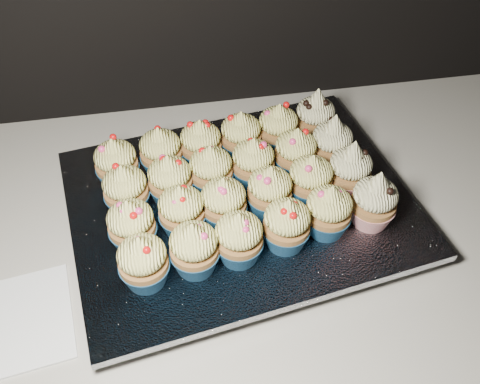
{
  "coord_description": "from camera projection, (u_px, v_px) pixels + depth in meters",
  "views": [
    {
      "loc": [
        -0.29,
        1.2,
        1.5
      ],
      "look_at": [
        -0.2,
        1.72,
        0.95
      ],
      "focal_mm": 40.0,
      "sensor_mm": 36.0,
      "label": 1
    }
  ],
  "objects": [
    {
      "name": "cupcake_15",
      "position": [
        253.0,
        163.0,
        0.77
      ],
      "size": [
        0.06,
        0.06,
        0.08
      ],
      "color": "navy",
      "rests_on": "foil_lining"
    },
    {
      "name": "foil_lining",
      "position": [
        240.0,
        202.0,
        0.78
      ],
      "size": [
        0.53,
        0.44,
        0.01
      ],
      "primitive_type": "cube",
      "rotation": [
        0.0,
        0.0,
        0.16
      ],
      "color": "silver",
      "rests_on": "baking_tray"
    },
    {
      "name": "cupcake_2",
      "position": [
        239.0,
        238.0,
        0.67
      ],
      "size": [
        0.06,
        0.06,
        0.08
      ],
      "color": "navy",
      "rests_on": "foil_lining"
    },
    {
      "name": "cupcake_10",
      "position": [
        310.0,
        180.0,
        0.75
      ],
      "size": [
        0.06,
        0.06,
        0.08
      ],
      "color": "navy",
      "rests_on": "foil_lining"
    },
    {
      "name": "cupcake_22",
      "position": [
        278.0,
        128.0,
        0.82
      ],
      "size": [
        0.06,
        0.06,
        0.08
      ],
      "color": "navy",
      "rests_on": "foil_lining"
    },
    {
      "name": "cupcake_5",
      "position": [
        374.0,
        201.0,
        0.72
      ],
      "size": [
        0.06,
        0.06,
        0.1
      ],
      "color": "#A2161B",
      "rests_on": "foil_lining"
    },
    {
      "name": "cupcake_6",
      "position": [
        132.0,
        225.0,
        0.69
      ],
      "size": [
        0.06,
        0.06,
        0.08
      ],
      "color": "navy",
      "rests_on": "foil_lining"
    },
    {
      "name": "cupcake_12",
      "position": [
        126.0,
        190.0,
        0.73
      ],
      "size": [
        0.06,
        0.06,
        0.08
      ],
      "color": "navy",
      "rests_on": "foil_lining"
    },
    {
      "name": "cupcake_8",
      "position": [
        224.0,
        203.0,
        0.72
      ],
      "size": [
        0.06,
        0.06,
        0.08
      ],
      "color": "navy",
      "rests_on": "foil_lining"
    },
    {
      "name": "cupcake_19",
      "position": [
        161.0,
        152.0,
        0.79
      ],
      "size": [
        0.06,
        0.06,
        0.08
      ],
      "color": "navy",
      "rests_on": "foil_lining"
    },
    {
      "name": "cupcake_1",
      "position": [
        194.0,
        248.0,
        0.66
      ],
      "size": [
        0.06,
        0.06,
        0.08
      ],
      "color": "navy",
      "rests_on": "foil_lining"
    },
    {
      "name": "cupcake_14",
      "position": [
        211.0,
        171.0,
        0.76
      ],
      "size": [
        0.06,
        0.06,
        0.08
      ],
      "color": "navy",
      "rests_on": "foil_lining"
    },
    {
      "name": "cupcake_13",
      "position": [
        170.0,
        180.0,
        0.75
      ],
      "size": [
        0.06,
        0.06,
        0.08
      ],
      "color": "navy",
      "rests_on": "foil_lining"
    },
    {
      "name": "cupcake_9",
      "position": [
        270.0,
        191.0,
        0.73
      ],
      "size": [
        0.06,
        0.06,
        0.08
      ],
      "color": "navy",
      "rests_on": "foil_lining"
    },
    {
      "name": "cupcake_3",
      "position": [
        287.0,
        225.0,
        0.69
      ],
      "size": [
        0.06,
        0.06,
        0.08
      ],
      "color": "navy",
      "rests_on": "foil_lining"
    },
    {
      "name": "cupcake_17",
      "position": [
        332.0,
        144.0,
        0.8
      ],
      "size": [
        0.06,
        0.06,
        0.1
      ],
      "color": "#A2161B",
      "rests_on": "foil_lining"
    },
    {
      "name": "cupcake_16",
      "position": [
        295.0,
        153.0,
        0.79
      ],
      "size": [
        0.06,
        0.06,
        0.08
      ],
      "color": "navy",
      "rests_on": "foil_lining"
    },
    {
      "name": "cupcake_4",
      "position": [
        328.0,
        211.0,
        0.71
      ],
      "size": [
        0.06,
        0.06,
        0.08
      ],
      "color": "navy",
      "rests_on": "foil_lining"
    },
    {
      "name": "worktop",
      "position": [
        370.0,
        215.0,
        0.82
      ],
      "size": [
        2.44,
        0.64,
        0.04
      ],
      "primitive_type": "cube",
      "color": "beige",
      "rests_on": "cabinet"
    },
    {
      "name": "cupcake_18",
      "position": [
        117.0,
        163.0,
        0.77
      ],
      "size": [
        0.06,
        0.06,
        0.08
      ],
      "color": "navy",
      "rests_on": "foil_lining"
    },
    {
      "name": "cupcake_20",
      "position": [
        201.0,
        144.0,
        0.8
      ],
      "size": [
        0.06,
        0.06,
        0.08
      ],
      "color": "navy",
      "rests_on": "foil_lining"
    },
    {
      "name": "cupcake_11",
      "position": [
        350.0,
        170.0,
        0.76
      ],
      "size": [
        0.06,
        0.06,
        0.1
      ],
      "color": "#A2161B",
      "rests_on": "foil_lining"
    },
    {
      "name": "baking_tray",
      "position": [
        240.0,
        210.0,
        0.79
      ],
      "size": [
        0.49,
        0.4,
        0.02
      ],
      "primitive_type": "cube",
      "rotation": [
        0.0,
        0.0,
        0.16
      ],
      "color": "black",
      "rests_on": "worktop"
    },
    {
      "name": "cupcake_7",
      "position": [
        182.0,
        211.0,
        0.71
      ],
      "size": [
        0.06,
        0.06,
        0.08
      ],
      "color": "navy",
      "rests_on": "foil_lining"
    },
    {
      "name": "napkin",
      "position": [
        14.0,
        323.0,
        0.67
      ],
      "size": [
        0.16,
        0.16,
        0.0
      ],
      "primitive_type": "cube",
      "rotation": [
        0.0,
        0.0,
        0.15
      ],
      "color": "white",
      "rests_on": "worktop"
    },
    {
      "name": "cabinet",
      "position": [
        333.0,
        353.0,
        1.15
      ],
      "size": [
        2.4,
        0.6,
        0.86
      ],
      "primitive_type": "cube",
      "color": "black",
      "rests_on": "ground"
    },
    {
      "name": "cupcake_0",
      "position": [
        143.0,
        262.0,
        0.65
      ],
      "size": [
        0.06,
        0.06,
        0.08
      ],
      "color": "navy",
      "rests_on": "foil_lining"
    },
    {
      "name": "cupcake_21",
      "position": [
        241.0,
        136.0,
        0.81
      ],
      "size": [
        0.06,
        0.06,
        0.08
      ],
      "color": "navy",
      "rests_on": "foil_lining"
    },
    {
      "name": "cupcake_23",
      "position": [
        315.0,
        117.0,
        0.84
      ],
      "size": [
        0.06,
        0.06,
        0.1
      ],
      "color": "#A2161B",
      "rests_on": "foil_lining"
    }
  ]
}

